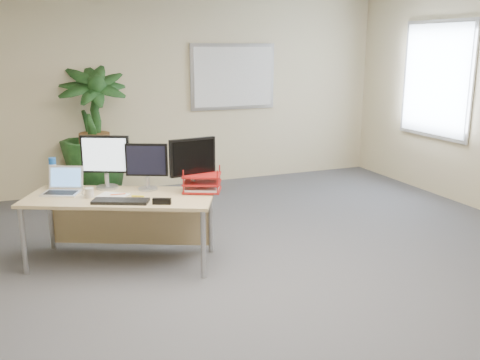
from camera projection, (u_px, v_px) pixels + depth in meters
name	position (u px, v px, depth m)	size (l,w,h in m)	color
floor	(273.00, 307.00, 4.19)	(8.00, 8.00, 0.00)	#47464B
back_wall	(152.00, 93.00, 7.46)	(7.00, 0.04, 2.70)	beige
whiteboard	(233.00, 77.00, 7.81)	(1.30, 0.04, 0.95)	#ADADB2
window	(436.00, 80.00, 7.13)	(0.04, 1.30, 1.55)	#ADADB2
desk	(123.00, 207.00, 5.02)	(1.85, 1.37, 0.65)	tan
floor_plant	(95.00, 143.00, 7.02)	(0.84, 0.84, 1.50)	#123214
monitor_left	(105.00, 158.00, 5.09)	(0.44, 0.23, 0.51)	#A3A3A7
monitor_right	(147.00, 163.00, 5.05)	(0.38, 0.20, 0.45)	#A3A3A7
monitor_dark	(193.00, 161.00, 4.99)	(0.46, 0.21, 0.51)	#A3A3A7
laptop	(63.00, 186.00, 5.00)	(0.42, 0.40, 0.24)	white
keyboard	(121.00, 201.00, 4.69)	(0.49, 0.16, 0.03)	black
coffee_mug	(89.00, 193.00, 4.84)	(0.11, 0.08, 0.09)	silver
spiral_notebook	(113.00, 196.00, 4.88)	(0.26, 0.19, 0.01)	silver
orange_pen	(118.00, 194.00, 4.89)	(0.01, 0.01, 0.14)	#F4511B
yellow_highlighter	(138.00, 196.00, 4.86)	(0.02, 0.02, 0.12)	yellow
water_bottle	(53.00, 173.00, 5.18)	(0.07, 0.07, 0.29)	silver
letter_tray	(202.00, 184.00, 5.02)	(0.42, 0.38, 0.16)	maroon
stapler	(162.00, 201.00, 4.63)	(0.16, 0.04, 0.05)	black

